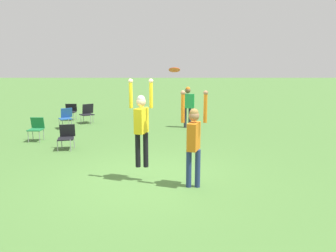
{
  "coord_description": "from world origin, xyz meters",
  "views": [
    {
      "loc": [
        0.48,
        -7.49,
        2.72
      ],
      "look_at": [
        0.45,
        -0.01,
        1.3
      ],
      "focal_mm": 35.0,
      "sensor_mm": 36.0,
      "label": 1
    }
  ],
  "objects_px": {
    "person_defending": "(195,137)",
    "camping_chair_2": "(88,112)",
    "person_jumping": "(142,121)",
    "frisbee": "(175,70)",
    "camping_chair_1": "(67,116)",
    "camping_chair_4": "(72,110)",
    "camping_chair_3": "(38,127)",
    "camping_chair_0": "(68,135)",
    "person_spectator_near": "(189,103)"
  },
  "relations": [
    {
      "from": "person_spectator_near",
      "to": "frisbee",
      "type": "bearing_deg",
      "value": -88.62
    },
    {
      "from": "frisbee",
      "to": "camping_chair_4",
      "type": "xyz_separation_m",
      "value": [
        -4.97,
        8.88,
        -2.13
      ]
    },
    {
      "from": "camping_chair_3",
      "to": "camping_chair_4",
      "type": "xyz_separation_m",
      "value": [
        -0.1,
        4.51,
        -0.03
      ]
    },
    {
      "from": "camping_chair_0",
      "to": "person_spectator_near",
      "type": "relative_size",
      "value": 0.45
    },
    {
      "from": "camping_chair_1",
      "to": "camping_chair_3",
      "type": "distance_m",
      "value": 2.35
    },
    {
      "from": "camping_chair_0",
      "to": "person_spectator_near",
      "type": "height_order",
      "value": "person_spectator_near"
    },
    {
      "from": "frisbee",
      "to": "camping_chair_0",
      "type": "relative_size",
      "value": 0.31
    },
    {
      "from": "camping_chair_0",
      "to": "camping_chair_2",
      "type": "xyz_separation_m",
      "value": [
        -0.49,
        4.82,
        0.05
      ]
    },
    {
      "from": "camping_chair_1",
      "to": "camping_chair_4",
      "type": "height_order",
      "value": "camping_chair_1"
    },
    {
      "from": "person_jumping",
      "to": "frisbee",
      "type": "height_order",
      "value": "frisbee"
    },
    {
      "from": "camping_chair_2",
      "to": "camping_chair_4",
      "type": "bearing_deg",
      "value": -77.57
    },
    {
      "from": "frisbee",
      "to": "camping_chair_4",
      "type": "relative_size",
      "value": 0.32
    },
    {
      "from": "camping_chair_0",
      "to": "camping_chair_3",
      "type": "height_order",
      "value": "camping_chair_3"
    },
    {
      "from": "frisbee",
      "to": "camping_chair_4",
      "type": "bearing_deg",
      "value": 119.22
    },
    {
      "from": "person_jumping",
      "to": "person_defending",
      "type": "height_order",
      "value": "person_jumping"
    },
    {
      "from": "person_defending",
      "to": "camping_chair_2",
      "type": "xyz_separation_m",
      "value": [
        -4.34,
        8.18,
        -0.65
      ]
    },
    {
      "from": "camping_chair_1",
      "to": "camping_chair_2",
      "type": "bearing_deg",
      "value": -144.34
    },
    {
      "from": "person_defending",
      "to": "camping_chair_3",
      "type": "distance_m",
      "value": 7.0
    },
    {
      "from": "frisbee",
      "to": "camping_chair_3",
      "type": "xyz_separation_m",
      "value": [
        -4.86,
        4.37,
        -2.1
      ]
    },
    {
      "from": "person_jumping",
      "to": "camping_chair_2",
      "type": "distance_m",
      "value": 8.44
    },
    {
      "from": "person_jumping",
      "to": "camping_chair_0",
      "type": "xyz_separation_m",
      "value": [
        -2.68,
        2.95,
        -0.97
      ]
    },
    {
      "from": "camping_chair_3",
      "to": "camping_chair_0",
      "type": "bearing_deg",
      "value": 141.3
    },
    {
      "from": "camping_chair_0",
      "to": "camping_chair_1",
      "type": "height_order",
      "value": "camping_chair_1"
    },
    {
      "from": "person_jumping",
      "to": "frisbee",
      "type": "distance_m",
      "value": 1.41
    },
    {
      "from": "camping_chair_2",
      "to": "person_jumping",
      "type": "bearing_deg",
      "value": 74.28
    },
    {
      "from": "person_defending",
      "to": "person_spectator_near",
      "type": "bearing_deg",
      "value": -163.0
    },
    {
      "from": "camping_chair_1",
      "to": "person_spectator_near",
      "type": "distance_m",
      "value": 5.26
    },
    {
      "from": "frisbee",
      "to": "person_spectator_near",
      "type": "distance_m",
      "value": 7.05
    },
    {
      "from": "person_jumping",
      "to": "person_defending",
      "type": "distance_m",
      "value": 1.27
    },
    {
      "from": "camping_chair_3",
      "to": "camping_chair_4",
      "type": "height_order",
      "value": "camping_chair_3"
    },
    {
      "from": "person_defending",
      "to": "camping_chair_0",
      "type": "bearing_deg",
      "value": -111.75
    },
    {
      "from": "camping_chair_4",
      "to": "camping_chair_0",
      "type": "bearing_deg",
      "value": 102.37
    },
    {
      "from": "camping_chair_0",
      "to": "camping_chair_4",
      "type": "height_order",
      "value": "camping_chair_0"
    },
    {
      "from": "person_defending",
      "to": "person_jumping",
      "type": "bearing_deg",
      "value": -90.0
    },
    {
      "from": "camping_chair_1",
      "to": "camping_chair_3",
      "type": "relative_size",
      "value": 1.03
    },
    {
      "from": "person_defending",
      "to": "frisbee",
      "type": "bearing_deg",
      "value": -92.18
    },
    {
      "from": "camping_chair_1",
      "to": "camping_chair_4",
      "type": "relative_size",
      "value": 1.1
    },
    {
      "from": "camping_chair_2",
      "to": "person_spectator_near",
      "type": "relative_size",
      "value": 0.5
    },
    {
      "from": "person_jumping",
      "to": "camping_chair_2",
      "type": "height_order",
      "value": "person_jumping"
    },
    {
      "from": "frisbee",
      "to": "camping_chair_3",
      "type": "distance_m",
      "value": 6.87
    },
    {
      "from": "camping_chair_1",
      "to": "person_jumping",
      "type": "bearing_deg",
      "value": 90.71
    },
    {
      "from": "camping_chair_1",
      "to": "camping_chair_2",
      "type": "relative_size",
      "value": 0.98
    },
    {
      "from": "person_defending",
      "to": "camping_chair_0",
      "type": "xyz_separation_m",
      "value": [
        -3.85,
        3.36,
        -0.7
      ]
    },
    {
      "from": "person_defending",
      "to": "frisbee",
      "type": "distance_m",
      "value": 1.51
    },
    {
      "from": "person_jumping",
      "to": "person_spectator_near",
      "type": "xyz_separation_m",
      "value": [
        1.46,
        6.6,
        -0.35
      ]
    },
    {
      "from": "person_jumping",
      "to": "person_defending",
      "type": "bearing_deg",
      "value": -90.0
    },
    {
      "from": "camping_chair_2",
      "to": "camping_chair_3",
      "type": "height_order",
      "value": "camping_chair_2"
    },
    {
      "from": "person_jumping",
      "to": "camping_chair_4",
      "type": "xyz_separation_m",
      "value": [
        -4.22,
        8.63,
        -0.96
      ]
    },
    {
      "from": "person_jumping",
      "to": "camping_chair_1",
      "type": "relative_size",
      "value": 2.39
    },
    {
      "from": "camping_chair_3",
      "to": "person_spectator_near",
      "type": "bearing_deg",
      "value": -155.26
    }
  ]
}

